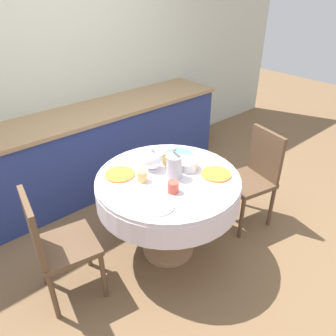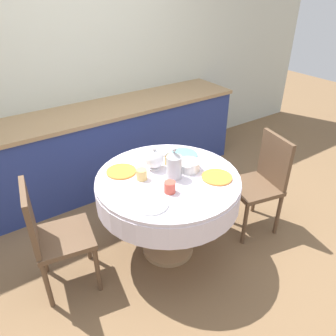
% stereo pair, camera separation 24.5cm
% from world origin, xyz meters
% --- Properties ---
extents(ground_plane, '(12.00, 12.00, 0.00)m').
position_xyz_m(ground_plane, '(0.00, 0.00, 0.00)').
color(ground_plane, brown).
extents(wall_back, '(7.00, 0.05, 2.60)m').
position_xyz_m(wall_back, '(0.00, 1.64, 1.30)').
color(wall_back, beige).
rests_on(wall_back, ground_plane).
extents(kitchen_counter, '(3.24, 0.64, 0.88)m').
position_xyz_m(kitchen_counter, '(0.00, 1.31, 0.44)').
color(kitchen_counter, navy).
rests_on(kitchen_counter, ground_plane).
extents(dining_table, '(1.12, 1.12, 0.75)m').
position_xyz_m(dining_table, '(0.00, 0.00, 0.62)').
color(dining_table, tan).
rests_on(dining_table, ground_plane).
extents(chair_left, '(0.48, 0.48, 0.91)m').
position_xyz_m(chair_left, '(0.88, -0.19, 0.51)').
color(chair_left, brown).
rests_on(chair_left, ground_plane).
extents(chair_right, '(0.47, 0.47, 0.91)m').
position_xyz_m(chair_right, '(-0.89, 0.16, 0.51)').
color(chair_right, brown).
rests_on(chair_right, ground_plane).
extents(plate_near_left, '(0.23, 0.23, 0.01)m').
position_xyz_m(plate_near_left, '(-0.29, -0.23, 0.76)').
color(plate_near_left, white).
rests_on(plate_near_left, dining_table).
extents(cup_near_left, '(0.08, 0.08, 0.08)m').
position_xyz_m(cup_near_left, '(-0.10, -0.17, 0.79)').
color(cup_near_left, '#CC4C3D').
rests_on(cup_near_left, dining_table).
extents(plate_near_right, '(0.23, 0.23, 0.01)m').
position_xyz_m(plate_near_right, '(0.30, -0.22, 0.76)').
color(plate_near_right, orange).
rests_on(plate_near_right, dining_table).
extents(cup_near_right, '(0.08, 0.08, 0.08)m').
position_xyz_m(cup_near_right, '(0.19, -0.06, 0.79)').
color(cup_near_right, white).
rests_on(cup_near_right, dining_table).
extents(plate_far_left, '(0.23, 0.23, 0.01)m').
position_xyz_m(plate_far_left, '(-0.26, 0.26, 0.76)').
color(plate_far_left, orange).
rests_on(plate_far_left, dining_table).
extents(cup_far_left, '(0.08, 0.08, 0.08)m').
position_xyz_m(cup_far_left, '(-0.18, 0.09, 0.79)').
color(cup_far_left, '#DBB766').
rests_on(cup_far_left, dining_table).
extents(plate_far_right, '(0.23, 0.23, 0.01)m').
position_xyz_m(plate_far_right, '(0.31, 0.21, 0.76)').
color(plate_far_right, '#60BCB7').
rests_on(plate_far_right, dining_table).
extents(cup_far_right, '(0.08, 0.08, 0.08)m').
position_xyz_m(cup_far_right, '(0.12, 0.16, 0.79)').
color(cup_far_right, '#DBB766').
rests_on(cup_far_right, dining_table).
extents(coffee_carafe, '(0.12, 0.12, 0.25)m').
position_xyz_m(coffee_carafe, '(0.04, -0.03, 0.86)').
color(coffee_carafe, '#B2B2B7').
rests_on(coffee_carafe, dining_table).
extents(teapot, '(0.21, 0.15, 0.19)m').
position_xyz_m(teapot, '(-0.01, 0.17, 0.83)').
color(teapot, white).
rests_on(teapot, dining_table).
extents(fruit_bowl, '(0.18, 0.18, 0.07)m').
position_xyz_m(fruit_bowl, '(0.20, 0.00, 0.78)').
color(fruit_bowl, silver).
rests_on(fruit_bowl, dining_table).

